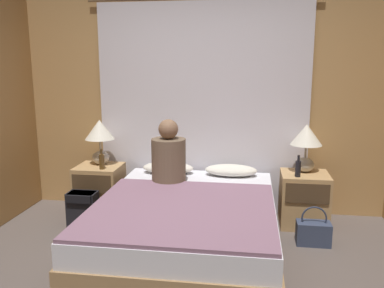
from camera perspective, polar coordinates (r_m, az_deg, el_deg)
wall_back at (r=4.63m, az=1.51°, el=5.87°), size 4.18×0.06×2.50m
curtain_panel at (r=4.57m, az=1.42°, el=4.98°), size 2.55×0.02×2.38m
bed at (r=3.75m, az=-0.70°, el=-11.42°), size 1.58×2.08×0.49m
nightstand_left at (r=4.73m, az=-12.82°, el=-6.28°), size 0.49×0.46×0.56m
nightstand_right at (r=4.47m, az=15.43°, el=-7.48°), size 0.49×0.46×0.56m
lamp_left at (r=4.66m, az=-12.81°, el=1.23°), size 0.33×0.33×0.51m
lamp_right at (r=4.39m, az=15.73°, el=0.47°), size 0.33×0.33×0.51m
pillow_left at (r=4.52m, az=-3.38°, el=-3.36°), size 0.56×0.28×0.12m
pillow_right at (r=4.43m, az=5.49°, el=-3.69°), size 0.56×0.28×0.12m
blanket_on_bed at (r=3.41m, az=-1.42°, el=-9.10°), size 1.52×1.49×0.03m
person_left_in_bed at (r=4.12m, az=-3.30°, el=-1.82°), size 0.35×0.35×0.65m
beer_bottle_on_left_stand at (r=4.49m, az=-12.54°, el=-2.37°), size 0.06×0.06×0.22m
beer_bottle_on_right_stand at (r=4.23m, az=14.66°, el=-3.30°), size 0.06×0.06×0.22m
backpack_on_floor at (r=4.42m, az=-15.08°, el=-8.61°), size 0.30×0.21×0.38m
handbag_on_floor at (r=4.09m, az=16.66°, el=-11.78°), size 0.32×0.17×0.38m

